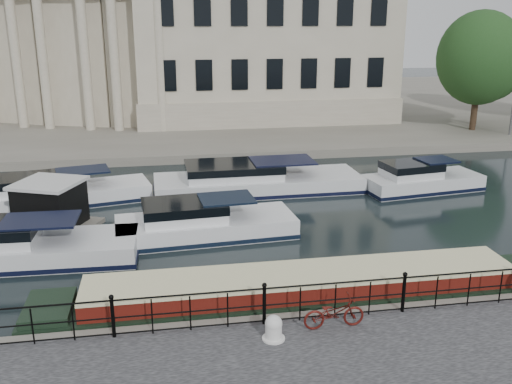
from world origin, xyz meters
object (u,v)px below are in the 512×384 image
at_px(mooring_bollard, 274,328).
at_px(narrowboat, 303,297).
at_px(bicycle, 334,313).
at_px(harbour_hut, 51,208).

xyz_separation_m(mooring_bollard, narrowboat, (1.42, 2.46, -0.50)).
height_order(bicycle, harbour_hut, harbour_hut).
bearing_deg(harbour_hut, narrowboat, -20.96).
height_order(narrowboat, harbour_hut, harbour_hut).
bearing_deg(mooring_bollard, harbour_hut, 124.00).
bearing_deg(bicycle, harbour_hut, 38.92).
distance_m(bicycle, narrowboat, 2.27).
relative_size(bicycle, mooring_bollard, 2.48).
height_order(bicycle, mooring_bollard, bicycle).
bearing_deg(bicycle, narrowboat, 5.94).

